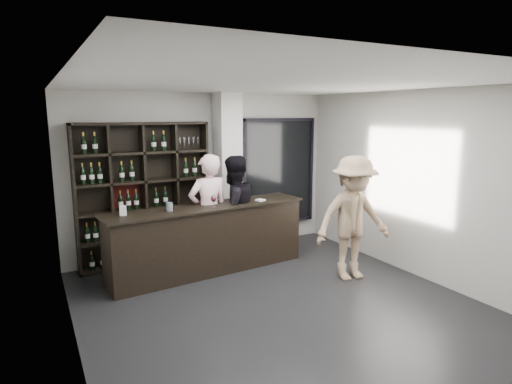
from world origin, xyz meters
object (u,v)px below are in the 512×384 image
taster_pink (209,212)px  tasting_counter (209,239)px  customer (353,218)px  wine_shelf (144,195)px  taster_black (233,211)px

taster_pink → tasting_counter: bearing=61.8°
taster_pink → customer: customer is taller
tasting_counter → customer: 2.30m
wine_shelf → tasting_counter: bearing=-47.1°
taster_black → customer: customer is taller
taster_pink → taster_black: taster_pink is taller
wine_shelf → taster_pink: size_ratio=1.26×
customer → taster_pink: bearing=149.9°
taster_pink → customer: 2.30m
taster_pink → customer: (1.78, -1.45, 0.01)m
wine_shelf → taster_pink: (0.87, -0.72, -0.25)m
taster_pink → taster_black: 0.44m
tasting_counter → wine_shelf: bearing=127.6°
taster_pink → taster_black: (0.44, 0.00, -0.02)m
wine_shelf → taster_black: wine_shelf is taller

